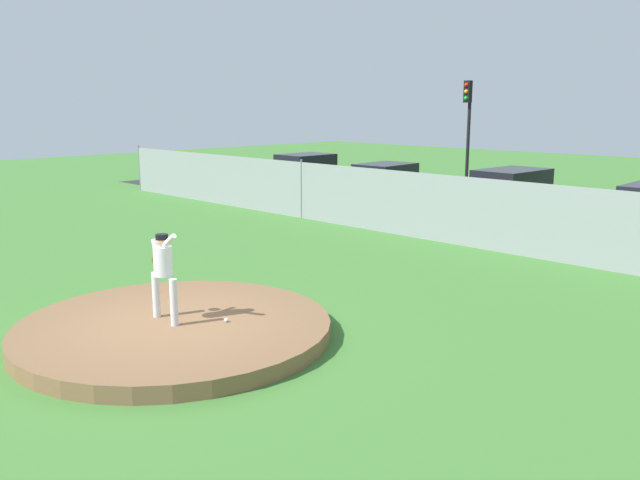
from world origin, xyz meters
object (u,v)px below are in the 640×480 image
at_px(traffic_cone_orange, 288,198).
at_px(parked_car_charcoal, 511,197).
at_px(parked_car_navy, 385,186).
at_px(traffic_light_near, 468,119).
at_px(pitcher_youth, 163,267).
at_px(parked_car_slate, 306,176).
at_px(baseball, 226,320).

bearing_deg(traffic_cone_orange, parked_car_charcoal, 18.78).
relative_size(parked_car_navy, traffic_light_near, 0.85).
distance_m(pitcher_youth, traffic_light_near, 19.57).
relative_size(traffic_cone_orange, traffic_light_near, 0.11).
bearing_deg(parked_car_slate, parked_car_charcoal, 1.37).
bearing_deg(parked_car_navy, traffic_cone_orange, -143.04).
height_order(pitcher_youth, traffic_cone_orange, pitcher_youth).
bearing_deg(parked_car_navy, pitcher_youth, -64.81).
xyz_separation_m(parked_car_slate, traffic_cone_orange, (1.61, -2.56, -0.58)).
distance_m(baseball, parked_car_charcoal, 14.15).
distance_m(pitcher_youth, parked_car_charcoal, 14.73).
bearing_deg(traffic_light_near, traffic_cone_orange, -120.29).
relative_size(parked_car_charcoal, traffic_light_near, 0.98).
bearing_deg(pitcher_youth, baseball, 41.02).
height_order(pitcher_youth, baseball, pitcher_youth).
bearing_deg(parked_car_navy, traffic_light_near, 79.32).
relative_size(parked_car_slate, traffic_cone_orange, 7.54).
distance_m(baseball, parked_car_slate, 18.34).
relative_size(pitcher_youth, traffic_light_near, 0.33).
relative_size(baseball, parked_car_charcoal, 0.02).
relative_size(parked_car_slate, traffic_light_near, 0.85).
height_order(baseball, traffic_light_near, traffic_light_near).
bearing_deg(traffic_cone_orange, parked_car_navy, 36.96).
bearing_deg(parked_car_charcoal, pitcher_youth, -84.05).
xyz_separation_m(baseball, parked_car_charcoal, (-2.33, 13.95, 0.54)).
bearing_deg(traffic_light_near, parked_car_slate, -143.12).
distance_m(parked_car_slate, traffic_cone_orange, 3.08).
xyz_separation_m(parked_car_slate, traffic_light_near, (5.53, 4.15, 2.51)).
height_order(parked_car_slate, traffic_cone_orange, parked_car_slate).
relative_size(baseball, parked_car_navy, 0.02).
relative_size(parked_car_charcoal, parked_car_navy, 1.15).
relative_size(pitcher_youth, traffic_cone_orange, 2.92).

